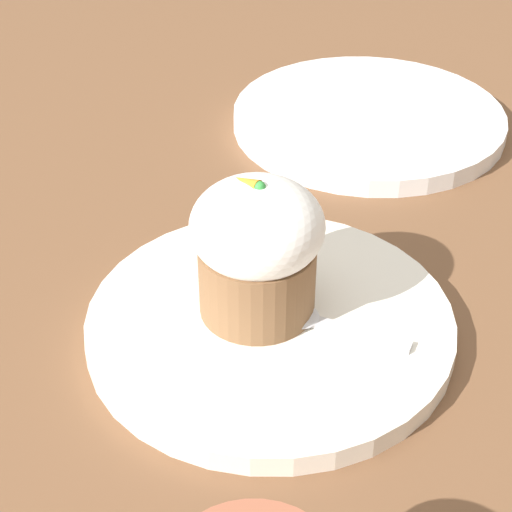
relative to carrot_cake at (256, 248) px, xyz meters
name	(u,v)px	position (x,y,z in m)	size (l,w,h in m)	color
ground_plane	(270,332)	(-0.01, 0.00, -0.07)	(4.00, 4.00, 0.00)	brown
dessert_plate	(270,324)	(-0.01, 0.00, -0.06)	(0.26, 0.26, 0.02)	white
carrot_cake	(256,248)	(0.00, 0.00, 0.00)	(0.09, 0.09, 0.10)	brown
spoon	(311,320)	(-0.04, -0.01, -0.05)	(0.10, 0.05, 0.01)	silver
side_plate	(368,119)	(0.11, -0.30, -0.06)	(0.27, 0.27, 0.02)	white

